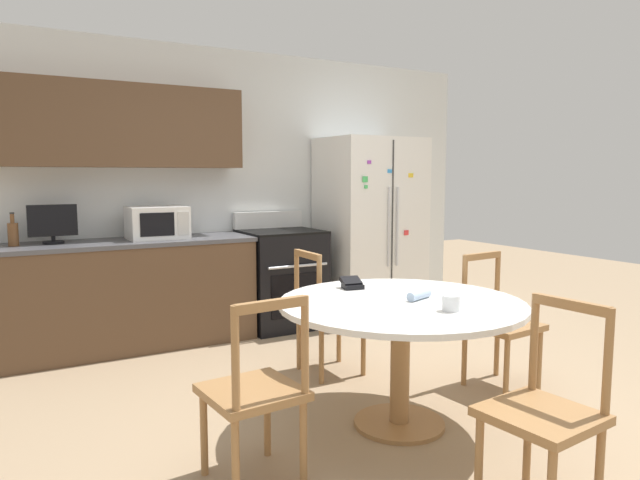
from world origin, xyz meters
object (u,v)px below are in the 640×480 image
at_px(refrigerator, 370,228).
at_px(oven_range, 281,278).
at_px(microwave, 157,223).
at_px(candle_glass, 451,304).
at_px(dining_chair_far, 327,314).
at_px(dining_chair_right, 499,324).
at_px(dining_chair_near, 545,413).
at_px(countertop_tv, 53,223).
at_px(counter_bottle, 13,233).
at_px(wallet, 352,284).
at_px(dining_chair_left, 255,393).

bearing_deg(refrigerator, oven_range, 176.57).
xyz_separation_m(oven_range, microwave, (-1.14, 0.03, 0.57)).
bearing_deg(candle_glass, dining_chair_far, 89.83).
bearing_deg(dining_chair_right, dining_chair_far, -47.51).
relative_size(dining_chair_far, candle_glass, 9.57).
xyz_separation_m(refrigerator, dining_chair_near, (-1.31, -3.21, -0.47)).
xyz_separation_m(countertop_tv, dining_chair_near, (1.60, -3.36, -0.63)).
height_order(microwave, countertop_tv, countertop_tv).
bearing_deg(counter_bottle, dining_chair_right, -38.02).
distance_m(dining_chair_far, wallet, 0.64).
bearing_deg(countertop_tv, dining_chair_near, -64.51).
distance_m(countertop_tv, dining_chair_right, 3.44).
relative_size(refrigerator, countertop_tv, 5.02).
relative_size(countertop_tv, dining_chair_far, 0.40).
distance_m(dining_chair_right, candle_glass, 1.06).
distance_m(countertop_tv, candle_glass, 3.19).
height_order(oven_range, countertop_tv, countertop_tv).
height_order(oven_range, microwave, microwave).
xyz_separation_m(dining_chair_left, candle_glass, (1.04, -0.16, 0.33)).
relative_size(counter_bottle, dining_chair_left, 0.28).
xyz_separation_m(microwave, dining_chair_right, (1.74, -2.17, -0.60)).
height_order(dining_chair_left, candle_glass, dining_chair_left).
height_order(counter_bottle, dining_chair_right, counter_bottle).
bearing_deg(microwave, dining_chair_right, -51.20).
bearing_deg(counter_bottle, refrigerator, -2.24).
height_order(countertop_tv, candle_glass, countertop_tv).
relative_size(microwave, dining_chair_right, 0.53).
bearing_deg(dining_chair_far, dining_chair_left, -42.03).
distance_m(microwave, dining_chair_near, 3.45).
distance_m(microwave, dining_chair_left, 2.57).
height_order(refrigerator, wallet, refrigerator).
bearing_deg(countertop_tv, dining_chair_right, -41.17).
distance_m(refrigerator, dining_chair_left, 3.35).
bearing_deg(refrigerator, counter_bottle, 177.76).
bearing_deg(microwave, dining_chair_left, -94.07).
relative_size(dining_chair_left, dining_chair_right, 1.00).
bearing_deg(candle_glass, dining_chair_right, 28.84).
bearing_deg(candle_glass, oven_range, 83.94).
bearing_deg(wallet, dining_chair_right, -14.82).
distance_m(refrigerator, oven_range, 1.06).
bearing_deg(oven_range, dining_chair_left, -118.12).
bearing_deg(dining_chair_far, oven_range, 169.06).
height_order(dining_chair_far, candle_glass, dining_chair_far).
height_order(oven_range, counter_bottle, counter_bottle).
distance_m(counter_bottle, wallet, 2.66).
bearing_deg(wallet, microwave, 111.06).
distance_m(counter_bottle, dining_chair_right, 3.62).
height_order(oven_range, dining_chair_right, oven_range).
xyz_separation_m(microwave, counter_bottle, (-1.07, 0.03, -0.04)).
bearing_deg(counter_bottle, dining_chair_far, -35.86).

